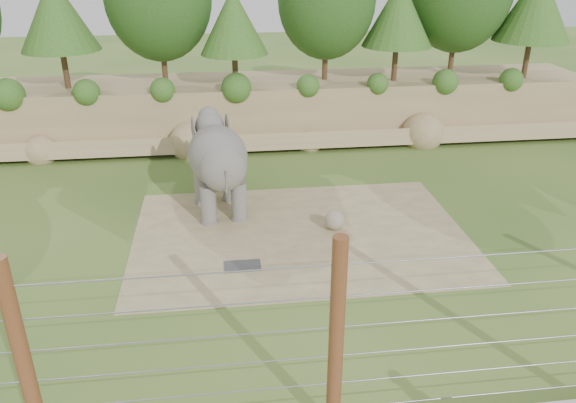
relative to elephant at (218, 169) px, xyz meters
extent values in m
plane|color=#3A6122|center=(1.87, -4.97, -1.50)|extent=(90.00, 90.00, 0.00)
cube|color=#8D8058|center=(1.87, 8.03, -0.25)|extent=(30.00, 4.00, 2.50)
cube|color=#8D8058|center=(1.87, 5.73, -1.15)|extent=(30.00, 1.37, 1.07)
cylinder|color=#3F2B19|center=(-6.13, 7.53, 1.79)|extent=(0.24, 0.24, 1.58)
sphere|color=#154212|center=(-6.13, 7.53, 3.93)|extent=(3.60, 3.60, 3.60)
cylinder|color=#3F2B19|center=(-2.13, 8.03, 1.96)|extent=(0.24, 0.24, 1.92)
cylinder|color=#3F2B19|center=(0.87, 6.83, 1.70)|extent=(0.24, 0.24, 1.40)
sphere|color=#154212|center=(0.87, 6.83, 3.60)|extent=(3.20, 3.20, 3.20)
cylinder|color=#3F2B19|center=(4.87, 7.83, 1.91)|extent=(0.24, 0.24, 1.82)
cylinder|color=#3F2B19|center=(7.87, 7.23, 1.75)|extent=(0.24, 0.24, 1.50)
sphere|color=#154212|center=(7.87, 7.23, 3.80)|extent=(3.44, 3.44, 3.44)
cylinder|color=#3F2B19|center=(10.87, 8.23, 2.02)|extent=(0.24, 0.24, 2.03)
cylinder|color=#3F2B19|center=(13.87, 7.03, 1.82)|extent=(0.24, 0.24, 1.64)
sphere|color=#154212|center=(13.87, 7.03, 4.06)|extent=(3.76, 3.76, 3.76)
cube|color=#8E7857|center=(2.37, -1.97, -1.49)|extent=(10.00, 7.00, 0.02)
cube|color=#262628|center=(0.53, -3.62, -1.46)|extent=(1.00, 0.60, 0.03)
sphere|color=gray|center=(3.46, -1.77, -1.17)|extent=(0.61, 0.61, 0.61)
cylinder|color=#622D17|center=(-3.13, -9.47, 0.50)|extent=(0.26, 0.26, 4.00)
cylinder|color=#622D17|center=(1.87, -9.47, 0.50)|extent=(0.26, 0.26, 4.00)
cylinder|color=gray|center=(1.87, -9.47, -0.40)|extent=(20.00, 0.02, 0.02)
cylinder|color=gray|center=(1.87, -9.47, 0.20)|extent=(20.00, 0.02, 0.02)
cylinder|color=gray|center=(1.87, -9.47, 0.80)|extent=(20.00, 0.02, 0.02)
cylinder|color=gray|center=(1.87, -9.47, 1.40)|extent=(20.00, 0.02, 0.02)
cylinder|color=gray|center=(1.87, -9.47, 2.00)|extent=(20.00, 0.02, 0.02)
camera|label=1|loc=(0.13, -16.85, 6.59)|focal=35.00mm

